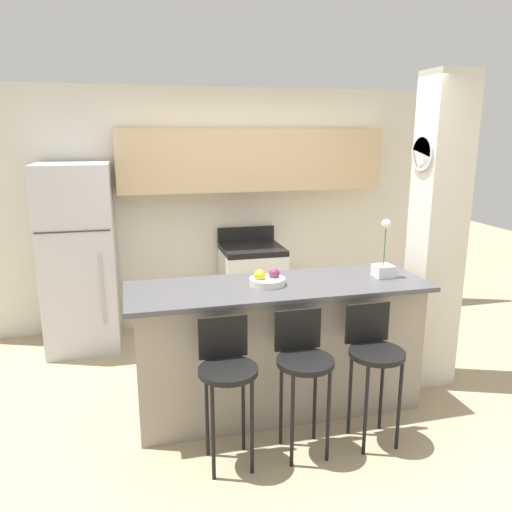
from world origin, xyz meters
name	(u,v)px	position (x,y,z in m)	size (l,w,h in m)	color
ground_plane	(278,406)	(0.00, 0.00, 0.00)	(14.00, 14.00, 0.00)	tan
wall_back	(237,189)	(0.10, 1.92, 1.49)	(5.60, 0.38, 2.55)	silver
pillar_right	(437,234)	(1.38, 0.13, 1.28)	(0.38, 0.32, 2.55)	silver
counter_bar	(278,346)	(0.00, 0.00, 0.50)	(2.23, 0.72, 1.00)	gray
refrigerator	(79,258)	(-1.54, 1.59, 0.90)	(0.68, 0.72, 1.81)	silver
stove_range	(252,287)	(0.20, 1.65, 0.46)	(0.64, 0.61, 1.07)	white
bar_stool_left	(227,371)	(-0.50, -0.56, 0.64)	(0.37, 0.37, 0.96)	black
bar_stool_mid	(303,362)	(0.00, -0.56, 0.64)	(0.37, 0.37, 0.96)	black
bar_stool_right	(374,354)	(0.50, -0.56, 0.64)	(0.37, 0.37, 0.96)	black
orchid_vase	(384,263)	(0.84, -0.01, 1.10)	(0.14, 0.14, 0.45)	white
fruit_bowl	(267,280)	(-0.09, 0.01, 1.04)	(0.26, 0.26, 0.12)	silver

